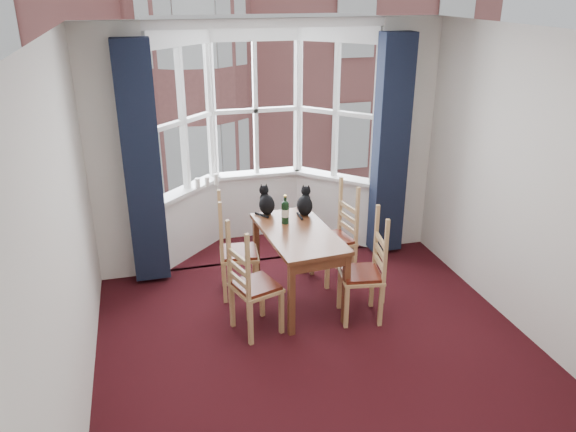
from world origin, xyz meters
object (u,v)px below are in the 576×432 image
object	(u,v)px
dining_table	(298,242)
chair_left_far	(230,254)
chair_right_far	(340,239)
cat_left	(266,203)
chair_right_near	(370,275)
candle_tall	(198,183)
chair_left_near	(248,290)
cat_right	(305,204)
candle_short	(207,181)
candle_extra	(216,179)
wine_bottle	(285,211)

from	to	relation	value
dining_table	chair_left_far	world-z (taller)	chair_left_far
chair_right_far	cat_left	distance (m)	0.94
chair_right_near	candle_tall	bearing A→B (deg)	127.77
chair_left_near	chair_left_far	size ratio (longest dim) A/B	1.00
dining_table	chair_left_near	world-z (taller)	chair_left_near
chair_left_near	chair_left_far	distance (m)	0.78
chair_left_near	candle_tall	bearing A→B (deg)	97.11
cat_left	chair_left_far	bearing A→B (deg)	-152.95
cat_right	candle_short	distance (m)	1.37
dining_table	chair_left_far	xyz separation A→B (m)	(-0.66, 0.32, -0.21)
candle_extra	chair_right_near	bearing A→B (deg)	-57.56
chair_left_far	candle_tall	distance (m)	1.18
candle_short	cat_right	bearing A→B (deg)	-47.35
chair_left_far	chair_right_near	world-z (taller)	same
cat_left	candle_extra	bearing A→B (deg)	115.24
dining_table	chair_right_near	size ratio (longest dim) A/B	1.41
chair_left_far	chair_right_far	world-z (taller)	same
chair_right_far	candle_short	bearing A→B (deg)	141.95
chair_right_far	chair_right_near	bearing A→B (deg)	-90.13
chair_left_far	cat_left	size ratio (longest dim) A/B	2.80
candle_tall	chair_left_far	bearing A→B (deg)	-79.53
chair_left_near	candle_tall	xyz separation A→B (m)	(-0.23, 1.85, 0.46)
candle_tall	candle_short	distance (m)	0.12
cat_left	wine_bottle	bearing A→B (deg)	-67.72
candle_tall	candle_extra	world-z (taller)	candle_extra
wine_bottle	candle_short	bearing A→B (deg)	119.16
candle_extra	chair_left_far	bearing A→B (deg)	-91.58
cat_right	candle_short	world-z (taller)	cat_right
chair_left_near	cat_left	distance (m)	1.19
dining_table	cat_right	distance (m)	0.52
chair_left_near	cat_right	world-z (taller)	cat_right
chair_right_far	cat_left	xyz separation A→B (m)	(-0.81, 0.18, 0.46)
chair_left_far	wine_bottle	distance (m)	0.75
chair_right_near	chair_right_far	bearing A→B (deg)	89.87
chair_left_far	wine_bottle	world-z (taller)	wine_bottle
chair_right_near	cat_left	world-z (taller)	cat_left
chair_right_far	cat_left	world-z (taller)	cat_left
dining_table	wine_bottle	size ratio (longest dim) A/B	4.15
cat_right	chair_left_near	bearing A→B (deg)	-132.94
chair_right_near	wine_bottle	world-z (taller)	wine_bottle
wine_bottle	candle_tall	bearing A→B (deg)	123.95
candle_short	candle_extra	bearing A→B (deg)	10.05
dining_table	chair_right_near	bearing A→B (deg)	-38.89
cat_right	chair_right_far	bearing A→B (deg)	-5.66
dining_table	cat_right	xyz separation A→B (m)	(0.19, 0.42, 0.24)
wine_bottle	candle_tall	xyz separation A→B (m)	(-0.78, 1.16, -0.01)
cat_right	candle_extra	world-z (taller)	cat_right
chair_right_near	cat_right	world-z (taller)	cat_right
chair_left_far	candle_short	distance (m)	1.20
cat_left	candle_short	world-z (taller)	cat_left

